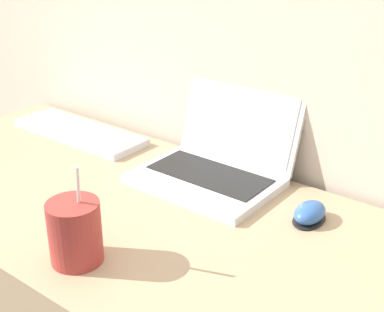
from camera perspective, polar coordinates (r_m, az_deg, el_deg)
laptop at (r=1.29m, az=2.97°, el=0.27°), size 0.33×0.31×0.26m
drink_cup at (r=1.00m, az=-12.37°, el=-7.83°), size 0.10×0.10×0.20m
computer_mouse at (r=1.14m, az=12.44°, el=-6.01°), size 0.06×0.09×0.04m
external_keyboard at (r=1.59m, az=-11.97°, el=2.52°), size 0.43×0.14×0.02m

